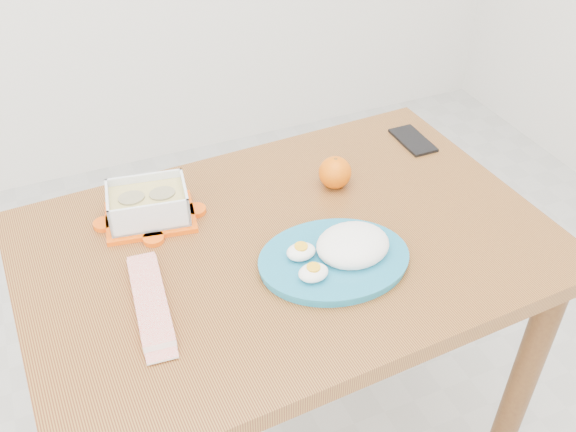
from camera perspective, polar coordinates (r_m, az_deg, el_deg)
name	(u,v)px	position (r m, az deg, el deg)	size (l,w,h in m)	color
dining_table	(288,283)	(1.35, 0.00, -5.99)	(1.06, 0.74, 0.75)	olive
food_container	(148,205)	(1.32, -12.31, 0.99)	(0.20, 0.16, 0.08)	#FF5507
orange_fruit	(335,172)	(1.39, 4.20, 3.88)	(0.07, 0.07, 0.07)	#FD6E05
rice_plate	(340,252)	(1.20, 4.66, -3.25)	(0.32, 0.32, 0.08)	teal
candy_bar	(151,301)	(1.15, -12.12, -7.43)	(0.22, 0.05, 0.02)	red
smartphone	(413,140)	(1.59, 11.04, 6.62)	(0.06, 0.13, 0.01)	black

